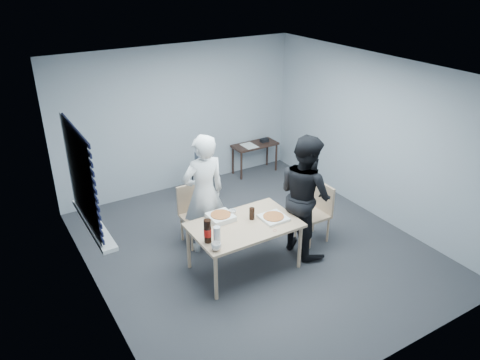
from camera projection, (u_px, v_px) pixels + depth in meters
room at (84, 184)px, 5.58m from camera, size 5.00×5.00×5.00m
dining_table at (244, 228)px, 6.23m from camera, size 1.42×0.90×0.69m
chair_far at (194, 210)px, 6.91m from camera, size 0.42×0.42×0.89m
chair_right at (318, 208)px, 6.95m from camera, size 0.42×0.42×0.89m
person_white at (204, 194)px, 6.57m from camera, size 0.65×0.42×1.77m
person_black at (305, 195)px, 6.54m from camera, size 0.47×0.86×1.77m
side_table at (255, 148)px, 9.14m from camera, size 0.90×0.40×0.60m
stool at (205, 179)px, 8.06m from camera, size 0.39×0.39×0.55m
backpack at (204, 163)px, 7.92m from camera, size 0.28×0.20×0.39m
pizza_box_a at (221, 217)px, 6.30m from camera, size 0.32×0.32×0.08m
pizza_box_b at (273, 218)px, 6.31m from camera, size 0.33×0.33×0.05m
mug_a at (216, 246)px, 5.64m from camera, size 0.17×0.17×0.10m
mug_b at (233, 213)px, 6.37m from camera, size 0.10×0.10×0.09m
cola_glass at (252, 214)px, 6.29m from camera, size 0.10×0.10×0.17m
soda_bottle at (208, 231)px, 5.75m from camera, size 0.10×0.10×0.31m
plastic_cups at (217, 235)px, 5.77m from camera, size 0.09×0.09×0.21m
rubber_band at (275, 230)px, 6.06m from camera, size 0.06×0.06×0.00m
papers at (249, 146)px, 9.02m from camera, size 0.30×0.37×0.01m
black_box at (264, 140)px, 9.20m from camera, size 0.15×0.11×0.07m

